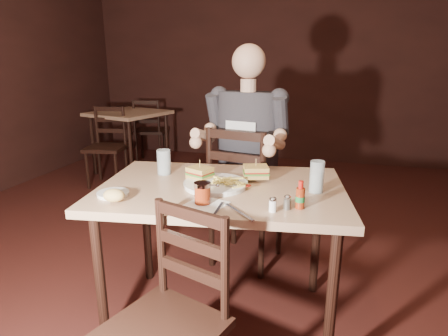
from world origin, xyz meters
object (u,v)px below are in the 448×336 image
(chair_near, at_px, (162,331))
(syrup_dispenser, at_px, (203,193))
(chair_far, at_px, (247,195))
(bg_chair_far, at_px, (150,131))
(dinner_plate, at_px, (216,185))
(glass_left, at_px, (164,162))
(hot_sauce, at_px, (300,195))
(diner, at_px, (245,124))
(glass_right, at_px, (317,177))
(main_table, at_px, (221,201))
(bg_table, at_px, (129,119))
(side_plate, at_px, (113,194))
(bg_chair_near, at_px, (106,147))

(chair_near, bearing_deg, syrup_dispenser, 105.37)
(chair_far, xyz_separation_m, bg_chair_far, (-1.89, 2.32, -0.05))
(chair_near, height_order, dinner_plate, chair_near)
(bg_chair_far, bearing_deg, glass_left, 103.57)
(hot_sauce, height_order, syrup_dispenser, hot_sauce)
(chair_near, xyz_separation_m, bg_chair_far, (-1.86, 3.64, 0.01))
(diner, relative_size, glass_right, 6.38)
(dinner_plate, bearing_deg, main_table, 37.70)
(chair_far, bearing_deg, diner, 90.00)
(bg_table, bearing_deg, glass_right, -45.42)
(side_plate, bearing_deg, hot_sauce, 4.94)
(main_table, bearing_deg, hot_sauce, -25.65)
(bg_chair_near, relative_size, syrup_dispenser, 8.93)
(bg_chair_near, xyz_separation_m, hot_sauce, (2.29, -2.07, 0.39))
(hot_sauce, bearing_deg, chair_near, -132.95)
(glass_right, height_order, side_plate, glass_right)
(diner, bearing_deg, glass_left, -114.65)
(chair_near, xyz_separation_m, dinner_plate, (0.01, 0.65, 0.35))
(chair_near, bearing_deg, bg_chair_near, 144.82)
(main_table, bearing_deg, glass_right, 4.58)
(bg_chair_far, relative_size, glass_left, 6.38)
(glass_right, xyz_separation_m, hot_sauce, (-0.06, -0.23, -0.02))
(bg_chair_near, distance_m, dinner_plate, 2.68)
(chair_far, xyz_separation_m, glass_right, (0.47, -0.62, 0.36))
(glass_left, distance_m, syrup_dispenser, 0.51)
(main_table, relative_size, syrup_dispenser, 13.39)
(main_table, relative_size, diner, 1.35)
(side_plate, bearing_deg, bg_chair_near, 123.93)
(bg_chair_near, bearing_deg, hot_sauce, -52.66)
(bg_table, relative_size, bg_chair_far, 1.13)
(main_table, relative_size, bg_chair_far, 1.50)
(syrup_dispenser, bearing_deg, bg_chair_far, 112.33)
(side_plate, bearing_deg, diner, 63.42)
(syrup_dispenser, bearing_deg, side_plate, 173.71)
(bg_table, distance_m, dinner_plate, 3.08)
(glass_left, relative_size, glass_right, 0.90)
(glass_left, bearing_deg, main_table, -17.33)
(hot_sauce, bearing_deg, side_plate, -175.06)
(dinner_plate, bearing_deg, syrup_dispenser, -87.10)
(chair_near, bearing_deg, hot_sauce, 65.73)
(chair_far, bearing_deg, bg_chair_near, -22.25)
(bg_table, xyz_separation_m, syrup_dispenser, (1.88, -2.68, 0.14))
(syrup_dispenser, bearing_deg, chair_far, 81.67)
(bg_table, xyz_separation_m, dinner_plate, (1.87, -2.44, 0.10))
(bg_chair_near, xyz_separation_m, syrup_dispenser, (1.88, -2.13, 0.38))
(bg_table, xyz_separation_m, bg_chair_far, (0.00, 0.55, -0.24))
(bg_table, distance_m, side_plate, 3.05)
(bg_chair_far, distance_m, hot_sauce, 3.93)
(bg_chair_near, height_order, hot_sauce, hot_sauce)
(bg_chair_far, bearing_deg, chair_far, 114.56)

